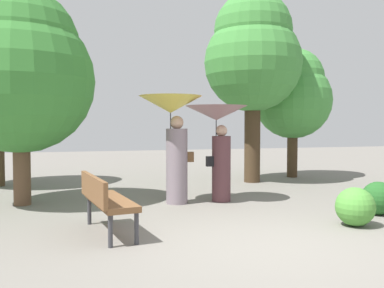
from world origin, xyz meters
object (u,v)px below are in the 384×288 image
object	(u,v)px
person_right	(218,130)
tree_mid_left	(20,69)
park_bench	(105,198)
tree_near_right	(293,94)
tree_mid_right	(253,54)
person_left	(173,126)

from	to	relation	value
person_right	tree_mid_left	distance (m)	3.97
person_right	park_bench	world-z (taller)	person_right
park_bench	tree_near_right	world-z (taller)	tree_near_right
person_right	tree_mid_right	bearing A→B (deg)	-40.48
tree_mid_left	tree_mid_right	world-z (taller)	tree_mid_right
park_bench	tree_mid_right	xyz separation A→B (m)	(4.23, 4.29, 2.93)
person_left	park_bench	xyz separation A→B (m)	(-1.46, -1.92, -1.01)
person_left	tree_mid_right	distance (m)	4.12
person_left	person_right	size ratio (longest dim) A/B	1.09
tree_near_right	tree_mid_left	distance (m)	7.54
person_right	tree_near_right	xyz separation A→B (m)	(3.45, 3.05, 1.02)
person_right	tree_mid_right	world-z (taller)	tree_mid_right
person_left	tree_mid_left	world-z (taller)	tree_mid_left
person_right	park_bench	xyz separation A→B (m)	(-2.37, -1.88, -0.93)
person_right	tree_mid_left	bearing A→B (deg)	76.34
person_right	tree_mid_right	xyz separation A→B (m)	(1.86, 2.40, 2.00)
person_right	tree_near_right	distance (m)	4.71
tree_mid_right	tree_mid_left	bearing A→B (deg)	-163.25
tree_near_right	tree_mid_left	world-z (taller)	tree_mid_left
park_bench	tree_mid_right	world-z (taller)	tree_mid_right
tree_mid_right	person_left	bearing A→B (deg)	-139.55
person_left	park_bench	bearing A→B (deg)	140.14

